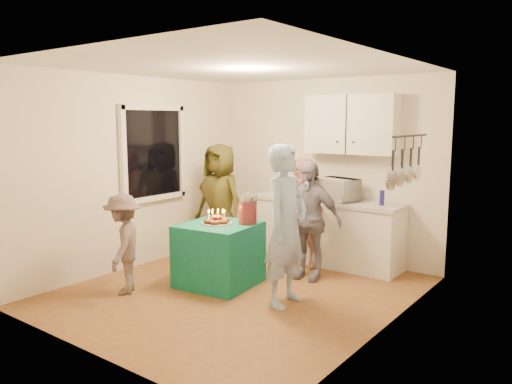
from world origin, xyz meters
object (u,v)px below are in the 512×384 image
Objects in this scene: punch_jar at (248,210)px; child_near_left at (123,244)px; party_table at (219,254)px; counter at (324,232)px; microwave at (337,189)px; woman_back_left at (220,201)px; woman_back_right at (308,220)px; man_birthday at (286,225)px; woman_back_center at (303,213)px.

punch_jar is 1.51m from child_near_left.
punch_jar is (0.28, 0.22, 0.55)m from party_table.
microwave is (0.19, 0.00, 0.63)m from counter.
woman_back_right is at bearing 1.68° from woman_back_left.
punch_jar is at bearing 66.13° from man_birthday.
man_birthday is at bearing 77.40° from child_near_left.
party_table is at bearing -102.02° from microwave.
party_table is at bearing -142.62° from punch_jar.
party_table is (-0.74, -1.64, -0.68)m from microwave.
woman_back_left is 1.11× the size of woman_back_right.
woman_back_center is at bearing 113.87° from child_near_left.
counter is 1.46× the size of woman_back_right.
party_table is at bearing 103.81° from child_near_left.
party_table is 0.57× the size of woman_back_center.
woman_back_center reaches higher than punch_jar.
microwave is 1.72m from man_birthday.
woman_back_right is (1.54, -0.07, -0.08)m from woman_back_left.
counter is 0.85m from woman_back_right.
child_near_left reaches higher than counter.
party_table is 0.65m from punch_jar.
counter is 1.81m from man_birthday.
party_table is (-0.55, -1.64, -0.05)m from counter.
child_near_left is (-0.68, -0.90, 0.21)m from party_table.
woman_back_right is at bearing -76.03° from counter.
woman_back_center is (0.14, 1.04, -0.18)m from punch_jar.
child_near_left is at bearing 112.66° from man_birthday.
woman_back_center reaches higher than party_table.
woman_back_center is at bearing -117.39° from microwave.
woman_back_right reaches higher than microwave.
microwave is 0.58m from woman_back_center.
counter is at bearing 31.37° from woman_back_left.
child_near_left is (-1.24, -2.53, 0.16)m from counter.
counter reaches higher than party_table.
child_near_left is at bearing -82.29° from woman_back_left.
woman_back_center is (0.43, 1.26, 0.37)m from party_table.
man_birthday is at bearing -78.34° from woman_back_right.
man_birthday is 1.17× the size of woman_back_center.
party_table is 1.21m from woman_back_right.
microwave reaches higher than punch_jar.
woman_back_right is (0.32, -0.38, 0.00)m from woman_back_center.
man_birthday is 1.17× the size of woman_back_right.
counter is 0.51m from woman_back_center.
microwave reaches higher than party_table.
woman_back_center is (-0.32, -0.38, -0.31)m from microwave.
punch_jar is 0.20× the size of woman_back_left.
woman_back_right reaches higher than punch_jar.
child_near_left is at bearing -130.96° from punch_jar.
counter is 1.73m from party_table.
party_table is 2.50× the size of punch_jar.
counter is 1.25× the size of man_birthday.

